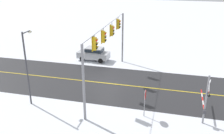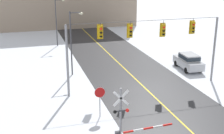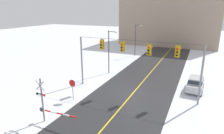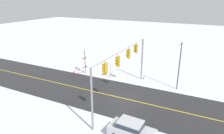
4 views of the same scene
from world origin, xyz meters
TOP-DOWN VIEW (x-y plane):
  - ground_plane at (0.00, 0.00)m, footprint 160.00×160.00m
  - road_asphalt at (0.00, 6.00)m, footprint 9.00×80.00m
  - lane_centre_line at (0.00, 6.00)m, footprint 0.14×72.00m
  - signal_span at (0.07, -0.01)m, footprint 14.20×0.47m
  - stop_sign at (-5.37, -4.50)m, footprint 0.80×0.09m
  - railroad_crossing at (-4.96, -9.04)m, footprint 3.90×0.31m
  - parked_car_silver at (6.56, 3.71)m, footprint 1.97×4.27m
  - streetlamp_near at (-5.59, 5.53)m, footprint 1.39×0.28m

SIDE VIEW (x-z plane):
  - ground_plane at x=0.00m, z-range 0.00..0.00m
  - road_asphalt at x=0.00m, z-range 0.00..0.01m
  - lane_centre_line at x=0.00m, z-range 0.01..0.01m
  - parked_car_silver at x=6.56m, z-range 0.08..1.82m
  - stop_sign at x=-5.37m, z-range 0.54..2.89m
  - railroad_crossing at x=-4.96m, z-range -0.01..3.99m
  - streetlamp_near at x=-5.59m, z-range 0.67..7.17m
  - signal_span at x=0.07m, z-range 1.33..7.54m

